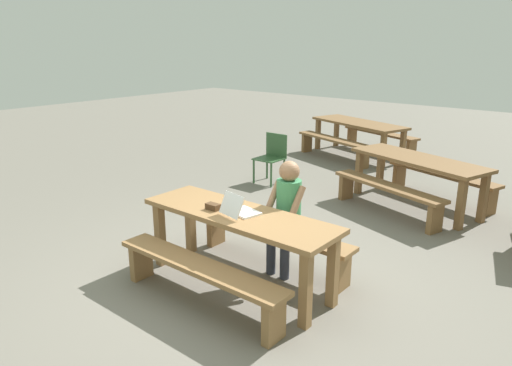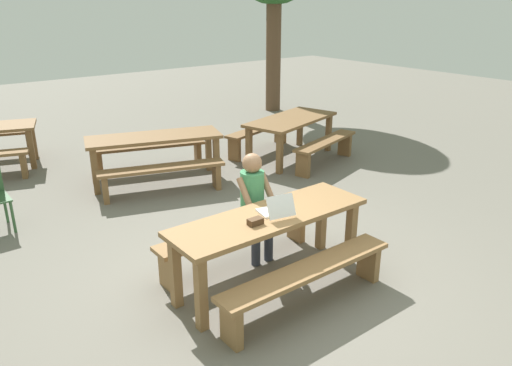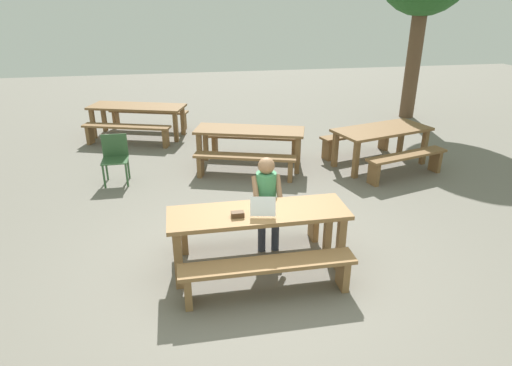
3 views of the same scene
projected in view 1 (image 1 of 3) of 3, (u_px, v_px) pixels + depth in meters
ground_plane at (239, 283)px, 4.89m from camera, size 30.00×30.00×0.00m
picnic_table_front at (239, 224)px, 4.70m from camera, size 2.11×0.65×0.77m
bench_near at (199, 274)px, 4.38m from camera, size 1.94×0.30×0.43m
bench_far at (273, 237)px, 5.21m from camera, size 1.94×0.30×0.43m
laptop at (239, 209)px, 4.59m from camera, size 0.34×0.37×0.22m
small_pouch at (213, 207)px, 4.74m from camera, size 0.15×0.08×0.06m
person_seated at (286, 210)px, 4.94m from camera, size 0.37×0.39×1.22m
plastic_chair at (272, 156)px, 8.27m from camera, size 0.44×0.44×0.84m
picnic_table_rear at (358, 127)px, 10.12m from camera, size 2.31×1.40×0.74m
bench_rear_south at (333, 143)px, 9.85m from camera, size 1.96×0.90×0.45m
bench_rear_north at (380, 136)px, 10.56m from camera, size 1.96×0.90×0.45m
picnic_table_distant at (418, 166)px, 6.96m from camera, size 2.17×1.29×0.75m
bench_distant_south at (387, 192)px, 6.73m from camera, size 1.85×0.85×0.44m
bench_distant_north at (442, 179)px, 7.37m from camera, size 1.85×0.85×0.44m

